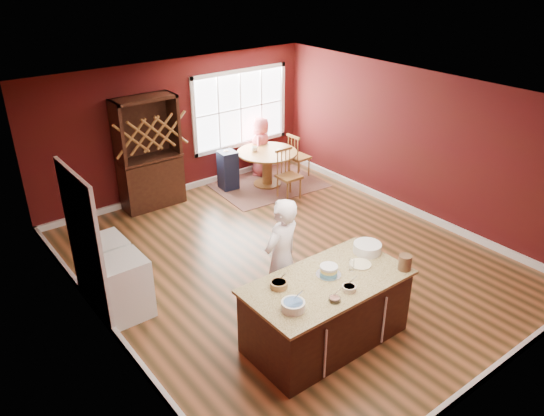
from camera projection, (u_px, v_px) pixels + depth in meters
The scene contains 27 objects.
room_shell at pixel (289, 185), 8.02m from camera, with size 7.00×7.00×7.00m.
window at pixel (240, 109), 11.24m from camera, with size 2.36×0.10×1.66m, color white, non-canonical shape.
doorway at pixel (85, 248), 6.96m from camera, with size 0.08×1.26×2.13m, color white, non-canonical shape.
kitchen_island at pixel (326, 312), 6.70m from camera, with size 2.10×1.10×0.92m.
dining_table at pixel (267, 161), 11.13m from camera, with size 1.26×1.26×0.75m.
baker at pixel (281, 259), 7.01m from camera, with size 0.64×0.42×1.75m, color white.
layer_cake at pixel (329, 270), 6.56m from camera, with size 0.32×0.32×0.13m, color white, non-canonical shape.
bowl_blue at pixel (293, 306), 5.94m from camera, with size 0.27×0.27×0.11m, color white.
bowl_yellow at pixel (279, 285), 6.33m from camera, with size 0.21×0.21×0.08m, color olive.
bowl_pink at pixel (335, 299), 6.09m from camera, with size 0.14×0.14×0.05m, color silver.
bowl_olive at pixel (349, 288), 6.28m from camera, with size 0.17×0.17×0.06m, color white.
drinking_glass at pixel (351, 265), 6.66m from camera, with size 0.08×0.08×0.15m, color white.
dinner_plate at pixel (360, 264), 6.79m from camera, with size 0.28×0.28×0.02m, color beige.
white_tub at pixel (367, 248), 7.06m from camera, with size 0.37×0.37×0.13m, color silver.
stoneware_crock at pixel (405, 262), 6.66m from camera, with size 0.17×0.17×0.20m, color brown.
rug at pixel (267, 184), 11.37m from camera, with size 2.22×1.71×0.01m, color brown.
chair_east at pixel (299, 155), 11.57m from camera, with size 0.42×0.40×0.99m, color #90561F, non-canonical shape.
chair_south at pixel (289, 174), 10.55m from camera, with size 0.43×0.41×1.02m, color brown, non-canonical shape.
chair_north at pixel (257, 151), 11.93m from camera, with size 0.38×0.36×0.90m, color brown, non-canonical shape.
seated_woman at pixel (261, 146), 11.59m from camera, with size 0.64×0.42×1.31m, color #BF4B52.
high_chair at pixel (228, 169), 11.01m from camera, with size 0.35×0.35×0.85m, color black, non-canonical shape.
toddler at pixel (228, 152), 10.85m from camera, with size 0.18×0.14×0.26m, color #8CA5BF, non-canonical shape.
table_plate at pixel (281, 151), 11.07m from camera, with size 0.20×0.20×0.01m, color beige.
table_cup at pixel (254, 149), 11.02m from camera, with size 0.13×0.13×0.10m, color silver.
hutch at pixel (149, 153), 10.00m from camera, with size 1.18×0.49×2.16m, color #402C18.
washer at pixel (125, 288), 7.18m from camera, with size 0.61×0.59×0.88m, color silver.
dryer at pixel (106, 267), 7.63m from camera, with size 0.61×0.59×0.88m, color silver.
Camera 1 is at (-4.70, -5.65, 4.59)m, focal length 35.00 mm.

